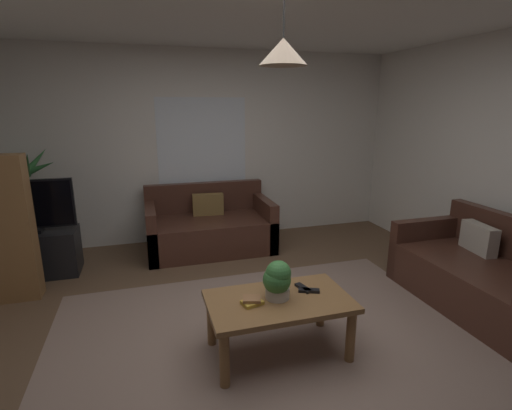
{
  "coord_description": "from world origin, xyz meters",
  "views": [
    {
      "loc": [
        -0.84,
        -2.55,
        1.83
      ],
      "look_at": [
        0.0,
        0.3,
        1.05
      ],
      "focal_mm": 26.85,
      "sensor_mm": 36.0,
      "label": 1
    }
  ],
  "objects_px": {
    "book_on_table_0": "(252,303)",
    "tv_stand": "(35,254)",
    "couch_under_window": "(210,229)",
    "coffee_table": "(279,308)",
    "remote_on_table_1": "(303,288)",
    "book_on_table_1": "(252,299)",
    "couch_right_side": "(483,278)",
    "remote_on_table_0": "(309,290)",
    "potted_plant_on_table": "(277,279)",
    "tv": "(26,206)",
    "pendant_lamp": "(283,52)",
    "potted_palm_corner": "(29,212)"
  },
  "relations": [
    {
      "from": "remote_on_table_0",
      "to": "book_on_table_1",
      "type": "bearing_deg",
      "value": -61.83
    },
    {
      "from": "couch_right_side",
      "to": "pendant_lamp",
      "type": "xyz_separation_m",
      "value": [
        -2.07,
        -0.14,
        1.88
      ]
    },
    {
      "from": "potted_plant_on_table",
      "to": "tv_stand",
      "type": "bearing_deg",
      "value": 135.62
    },
    {
      "from": "couch_under_window",
      "to": "book_on_table_1",
      "type": "height_order",
      "value": "couch_under_window"
    },
    {
      "from": "tv_stand",
      "to": "tv",
      "type": "distance_m",
      "value": 0.55
    },
    {
      "from": "couch_right_side",
      "to": "tv",
      "type": "height_order",
      "value": "tv"
    },
    {
      "from": "coffee_table",
      "to": "book_on_table_0",
      "type": "xyz_separation_m",
      "value": [
        -0.21,
        -0.02,
        0.09
      ]
    },
    {
      "from": "coffee_table",
      "to": "pendant_lamp",
      "type": "xyz_separation_m",
      "value": [
        0.0,
        0.0,
        1.78
      ]
    },
    {
      "from": "potted_plant_on_table",
      "to": "couch_right_side",
      "type": "bearing_deg",
      "value": 3.62
    },
    {
      "from": "remote_on_table_0",
      "to": "tv_stand",
      "type": "relative_size",
      "value": 0.18
    },
    {
      "from": "tv_stand",
      "to": "tv",
      "type": "bearing_deg",
      "value": -90.0
    },
    {
      "from": "book_on_table_1",
      "to": "couch_under_window",
      "type": "bearing_deg",
      "value": 87.79
    },
    {
      "from": "couch_under_window",
      "to": "potted_plant_on_table",
      "type": "relative_size",
      "value": 5.33
    },
    {
      "from": "book_on_table_1",
      "to": "remote_on_table_0",
      "type": "bearing_deg",
      "value": 6.2
    },
    {
      "from": "book_on_table_0",
      "to": "tv_stand",
      "type": "distance_m",
      "value": 2.81
    },
    {
      "from": "book_on_table_1",
      "to": "remote_on_table_1",
      "type": "bearing_deg",
      "value": 12.95
    },
    {
      "from": "book_on_table_0",
      "to": "potted_palm_corner",
      "type": "xyz_separation_m",
      "value": [
        -2.0,
        2.5,
        0.16
      ]
    },
    {
      "from": "couch_under_window",
      "to": "couch_right_side",
      "type": "relative_size",
      "value": 1.01
    },
    {
      "from": "remote_on_table_0",
      "to": "potted_palm_corner",
      "type": "height_order",
      "value": "potted_palm_corner"
    },
    {
      "from": "potted_plant_on_table",
      "to": "tv",
      "type": "relative_size",
      "value": 0.32
    },
    {
      "from": "book_on_table_0",
      "to": "potted_palm_corner",
      "type": "bearing_deg",
      "value": 128.68
    },
    {
      "from": "remote_on_table_0",
      "to": "tv",
      "type": "height_order",
      "value": "tv"
    },
    {
      "from": "couch_right_side",
      "to": "coffee_table",
      "type": "height_order",
      "value": "couch_right_side"
    },
    {
      "from": "couch_right_side",
      "to": "pendant_lamp",
      "type": "relative_size",
      "value": 3.28
    },
    {
      "from": "tv",
      "to": "potted_palm_corner",
      "type": "relative_size",
      "value": 0.67
    },
    {
      "from": "remote_on_table_0",
      "to": "tv_stand",
      "type": "height_order",
      "value": "tv_stand"
    },
    {
      "from": "book_on_table_1",
      "to": "remote_on_table_1",
      "type": "xyz_separation_m",
      "value": [
        0.44,
        0.1,
        -0.03
      ]
    },
    {
      "from": "couch_under_window",
      "to": "pendant_lamp",
      "type": "relative_size",
      "value": 3.31
    },
    {
      "from": "coffee_table",
      "to": "tv_stand",
      "type": "distance_m",
      "value": 2.94
    },
    {
      "from": "couch_right_side",
      "to": "remote_on_table_1",
      "type": "distance_m",
      "value": 1.85
    },
    {
      "from": "coffee_table",
      "to": "book_on_table_1",
      "type": "relative_size",
      "value": 8.28
    },
    {
      "from": "coffee_table",
      "to": "tv_stand",
      "type": "height_order",
      "value": "tv_stand"
    },
    {
      "from": "potted_plant_on_table",
      "to": "tv_stand",
      "type": "height_order",
      "value": "potted_plant_on_table"
    },
    {
      "from": "couch_right_side",
      "to": "tv_stand",
      "type": "xyz_separation_m",
      "value": [
        -4.17,
        1.91,
        -0.02
      ]
    },
    {
      "from": "coffee_table",
      "to": "potted_palm_corner",
      "type": "height_order",
      "value": "potted_palm_corner"
    },
    {
      "from": "couch_under_window",
      "to": "coffee_table",
      "type": "relative_size",
      "value": 1.5
    },
    {
      "from": "couch_under_window",
      "to": "tv",
      "type": "bearing_deg",
      "value": -172.16
    },
    {
      "from": "couch_under_window",
      "to": "potted_plant_on_table",
      "type": "distance_m",
      "value": 2.32
    },
    {
      "from": "potted_plant_on_table",
      "to": "tv",
      "type": "distance_m",
      "value": 2.91
    },
    {
      "from": "tv",
      "to": "couch_under_window",
      "type": "bearing_deg",
      "value": 7.84
    },
    {
      "from": "remote_on_table_0",
      "to": "tv_stand",
      "type": "bearing_deg",
      "value": -108.55
    },
    {
      "from": "couch_under_window",
      "to": "remote_on_table_1",
      "type": "bearing_deg",
      "value": -80.93
    },
    {
      "from": "tv",
      "to": "tv_stand",
      "type": "bearing_deg",
      "value": 90.0
    },
    {
      "from": "coffee_table",
      "to": "book_on_table_1",
      "type": "height_order",
      "value": "book_on_table_1"
    },
    {
      "from": "couch_right_side",
      "to": "potted_plant_on_table",
      "type": "relative_size",
      "value": 5.29
    },
    {
      "from": "couch_under_window",
      "to": "remote_on_table_1",
      "type": "distance_m",
      "value": 2.25
    },
    {
      "from": "tv",
      "to": "pendant_lamp",
      "type": "height_order",
      "value": "pendant_lamp"
    },
    {
      "from": "couch_under_window",
      "to": "potted_palm_corner",
      "type": "bearing_deg",
      "value": 175.19
    },
    {
      "from": "remote_on_table_1",
      "to": "coffee_table",
      "type": "bearing_deg",
      "value": -172.42
    },
    {
      "from": "remote_on_table_1",
      "to": "tv_stand",
      "type": "distance_m",
      "value": 3.06
    }
  ]
}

